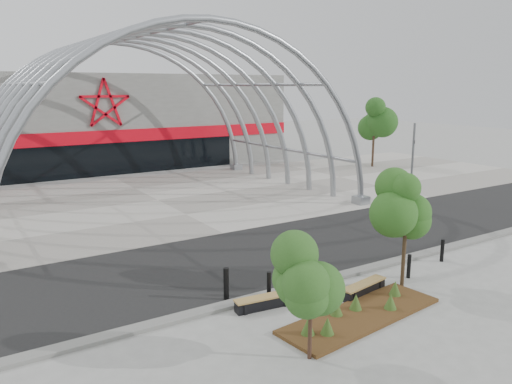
% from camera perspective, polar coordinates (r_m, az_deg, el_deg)
% --- Properties ---
extents(ground, '(140.00, 140.00, 0.00)m').
position_cam_1_polar(ground, '(18.64, 6.68, -10.02)').
color(ground, gray).
rests_on(ground, ground).
extents(road, '(140.00, 7.00, 0.02)m').
position_cam_1_polar(road, '(21.28, 0.72, -7.07)').
color(road, black).
rests_on(road, ground).
extents(forecourt, '(60.00, 17.00, 0.04)m').
position_cam_1_polar(forecourt, '(31.65, -11.18, -0.93)').
color(forecourt, gray).
rests_on(forecourt, ground).
extents(kerb, '(60.00, 0.50, 0.12)m').
position_cam_1_polar(kerb, '(18.43, 7.18, -10.09)').
color(kerb, slate).
rests_on(kerb, ground).
extents(arena_building, '(34.00, 15.24, 8.00)m').
position_cam_1_polar(arena_building, '(48.18, -19.22, 7.77)').
color(arena_building, slate).
rests_on(arena_building, ground).
extents(vault_canopy, '(20.80, 15.80, 20.36)m').
position_cam_1_polar(vault_canopy, '(31.65, -11.18, -0.93)').
color(vault_canopy, '#90949A').
rests_on(vault_canopy, ground).
extents(planting_bed, '(5.87, 2.39, 0.60)m').
position_cam_1_polar(planting_bed, '(16.06, 11.72, -13.38)').
color(planting_bed, '#3E2B0F').
rests_on(planting_bed, ground).
extents(signal_pole, '(0.26, 0.68, 4.83)m').
position_cam_1_polar(signal_pole, '(31.61, 17.44, 3.36)').
color(signal_pole, slate).
rests_on(signal_pole, ground).
extents(street_tree_0, '(1.49, 1.49, 3.39)m').
position_cam_1_polar(street_tree_0, '(12.74, 6.36, -8.87)').
color(street_tree_0, black).
rests_on(street_tree_0, ground).
extents(street_tree_1, '(1.69, 1.69, 3.99)m').
position_cam_1_polar(street_tree_1, '(17.81, 16.84, -1.82)').
color(street_tree_1, '#302513').
rests_on(street_tree_1, ground).
extents(bench_0, '(1.98, 0.65, 0.41)m').
position_cam_1_polar(bench_0, '(16.30, 0.88, -12.51)').
color(bench_0, black).
rests_on(bench_0, ground).
extents(bench_1, '(2.07, 0.79, 0.42)m').
position_cam_1_polar(bench_1, '(17.65, 12.20, -10.78)').
color(bench_1, black).
rests_on(bench_1, ground).
extents(bollard_0, '(0.18, 0.18, 1.12)m').
position_cam_1_polar(bollard_0, '(16.75, -3.43, -10.48)').
color(bollard_0, black).
rests_on(bollard_0, ground).
extents(bollard_1, '(0.15, 0.15, 0.93)m').
position_cam_1_polar(bollard_1, '(16.91, 1.50, -10.60)').
color(bollard_1, black).
rests_on(bollard_1, ground).
extents(bollard_2, '(0.18, 0.18, 1.10)m').
position_cam_1_polar(bollard_2, '(18.47, 6.65, -8.40)').
color(bollard_2, black).
rests_on(bollard_2, ground).
extents(bollard_3, '(0.14, 0.14, 0.90)m').
position_cam_1_polar(bollard_3, '(19.45, 17.07, -8.11)').
color(bollard_3, black).
rests_on(bollard_3, ground).
extents(bollard_4, '(0.15, 0.15, 0.92)m').
position_cam_1_polar(bollard_4, '(21.64, 20.51, -6.28)').
color(bollard_4, black).
rests_on(bollard_4, ground).
extents(bg_tree_1, '(2.70, 2.70, 5.91)m').
position_cam_1_polar(bg_tree_1, '(44.87, 13.39, 8.18)').
color(bg_tree_1, '#302115').
rests_on(bg_tree_1, ground).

